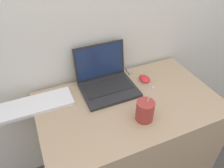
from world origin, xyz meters
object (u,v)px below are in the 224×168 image
Objects in this scene: laptop at (106,80)px; usb_stick at (129,71)px; computer_mouse at (144,79)px; drink_cup at (145,110)px; external_keyboard at (37,104)px.

usb_stick is at bearing 22.48° from laptop.
computer_mouse is 1.58× the size of usb_stick.
laptop is 1.45× the size of drink_cup.
external_keyboard is at bearing 147.29° from drink_cup.
drink_cup reaches higher than external_keyboard.
drink_cup is 0.56× the size of external_keyboard.
drink_cup is 0.33m from computer_mouse.
usb_stick is (0.63, 0.09, -0.01)m from external_keyboard.
laptop reaches higher than drink_cup.
computer_mouse reaches higher than usb_stick.
computer_mouse reaches higher than external_keyboard.
laptop reaches higher than computer_mouse.
computer_mouse is at bearing 59.70° from drink_cup.
laptop is at bearing 169.15° from computer_mouse.
drink_cup is 2.38× the size of computer_mouse.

